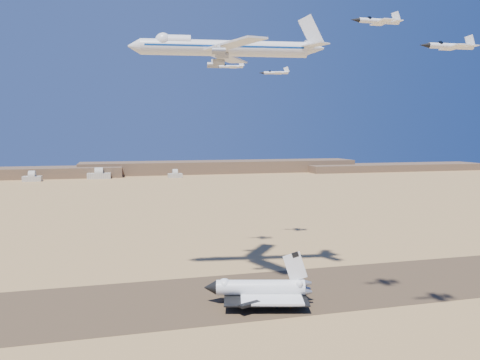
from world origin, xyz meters
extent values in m
plane|color=tan|center=(0.00, 0.00, 0.00)|extent=(1200.00, 1200.00, 0.00)
cube|color=brown|center=(0.00, 0.00, 0.03)|extent=(600.00, 50.00, 0.06)
cube|color=brown|center=(120.00, 540.00, 9.00)|extent=(420.00, 60.00, 18.00)
cube|color=brown|center=(400.00, 510.00, 5.50)|extent=(300.00, 60.00, 11.00)
cube|color=beige|center=(-140.00, 470.00, 3.25)|extent=(22.00, 14.00, 6.50)
cube|color=beige|center=(-60.00, 485.00, 3.75)|extent=(30.00, 15.00, 7.50)
cube|color=beige|center=(40.00, 475.00, 2.75)|extent=(19.00, 12.50, 5.50)
cylinder|color=white|center=(12.77, -9.86, 5.70)|extent=(30.76, 12.57, 5.32)
cone|color=black|center=(-3.99, -5.64, 5.70)|extent=(5.38, 5.94, 5.05)
sphere|color=white|center=(0.80, -6.85, 6.46)|extent=(4.94, 4.94, 4.94)
cube|color=white|center=(16.46, -10.79, 3.51)|extent=(25.82, 27.20, 0.85)
cube|color=black|center=(14.61, -10.32, 3.09)|extent=(33.18, 29.05, 0.47)
cube|color=white|center=(24.74, -12.87, 13.10)|extent=(8.70, 2.79, 10.94)
cylinder|color=gray|center=(0.80, -6.85, 1.52)|extent=(0.34, 0.34, 3.04)
cylinder|color=black|center=(0.80, -6.85, 0.52)|extent=(1.12, 0.67, 1.04)
cylinder|color=gray|center=(17.14, -15.85, 1.52)|extent=(0.34, 0.34, 3.04)
cylinder|color=black|center=(17.14, -15.85, 0.52)|extent=(1.12, 0.67, 1.04)
cylinder|color=gray|center=(19.46, -6.65, 1.52)|extent=(0.34, 0.34, 3.04)
cylinder|color=black|center=(19.46, -6.65, 0.52)|extent=(1.12, 0.67, 1.04)
cylinder|color=white|center=(5.49, 11.60, 91.11)|extent=(62.19, 14.12, 5.83)
cone|color=white|center=(-27.48, 16.08, 91.11)|extent=(5.30, 6.39, 5.83)
sphere|color=white|center=(-17.09, 14.67, 93.21)|extent=(6.02, 6.02, 6.02)
cube|color=white|center=(5.33, -3.10, 90.02)|extent=(17.16, 28.49, 0.64)
cube|color=white|center=(9.26, 25.80, 90.02)|extent=(22.63, 26.98, 0.64)
cube|color=white|center=(37.20, 1.31, 92.02)|extent=(8.44, 11.18, 0.46)
cube|color=white|center=(38.80, 13.05, 92.02)|extent=(10.10, 11.00, 0.46)
cube|color=white|center=(38.00, 7.18, 97.95)|extent=(10.38, 2.03, 13.03)
cylinder|color=gray|center=(2.58, 3.72, 87.29)|extent=(4.83, 2.96, 2.37)
cylinder|color=gray|center=(-0.33, -4.17, 87.29)|extent=(4.83, 2.96, 2.37)
cylinder|color=gray|center=(4.79, 19.97, 87.29)|extent=(4.83, 2.96, 2.37)
cylinder|color=gray|center=(4.08, 28.34, 87.29)|extent=(4.83, 2.96, 2.37)
imported|color=orange|center=(23.47, -16.22, 0.98)|extent=(0.51, 0.72, 1.84)
imported|color=orange|center=(20.72, -15.76, 0.97)|extent=(0.97, 0.99, 1.82)
imported|color=orange|center=(21.36, -17.64, 0.96)|extent=(0.94, 1.18, 1.79)
cylinder|color=white|center=(40.47, -36.95, 92.02)|extent=(12.54, 1.98, 1.46)
cone|color=black|center=(32.99, -36.64, 92.02)|extent=(2.76, 1.46, 1.35)
sphere|color=black|center=(37.36, -36.82, 92.54)|extent=(1.46, 1.46, 1.46)
cube|color=white|center=(41.51, -36.99, 91.81)|extent=(3.99, 8.47, 0.26)
cube|color=white|center=(45.67, -37.17, 92.02)|extent=(2.50, 5.29, 0.21)
cube|color=white|center=(45.88, -37.18, 93.47)|extent=(3.16, 0.39, 3.52)
cylinder|color=white|center=(52.39, -53.31, 82.53)|extent=(12.88, 2.40, 1.49)
cone|color=black|center=(44.73, -52.76, 82.53)|extent=(2.87, 1.58, 1.39)
sphere|color=black|center=(49.20, -53.08, 83.07)|extent=(1.49, 1.49, 1.49)
cube|color=white|center=(53.46, -53.38, 82.32)|extent=(4.33, 8.78, 0.27)
cube|color=white|center=(57.72, -53.68, 82.53)|extent=(2.72, 5.49, 0.21)
cube|color=white|center=(57.93, -53.70, 84.03)|extent=(3.24, 0.49, 3.61)
cylinder|color=white|center=(17.82, 53.66, 90.59)|extent=(11.18, 4.00, 1.31)
cone|color=black|center=(11.30, 55.30, 90.59)|extent=(2.65, 1.77, 1.21)
sphere|color=black|center=(15.10, 54.34, 91.06)|extent=(1.31, 1.31, 1.31)
cube|color=white|center=(18.72, 53.43, 90.40)|extent=(4.99, 8.04, 0.23)
cube|color=white|center=(22.34, 52.52, 90.59)|extent=(3.13, 5.03, 0.19)
cube|color=white|center=(22.52, 52.48, 91.90)|extent=(2.80, 0.91, 3.16)
cylinder|color=white|center=(45.67, 70.34, 90.73)|extent=(12.27, 5.16, 1.45)
cone|color=black|center=(38.57, 72.61, 90.73)|extent=(2.97, 2.10, 1.35)
sphere|color=black|center=(42.71, 71.29, 91.25)|extent=(1.45, 1.45, 1.45)
cube|color=white|center=(46.65, 70.03, 90.52)|extent=(5.97, 8.99, 0.26)
cube|color=white|center=(50.60, 68.77, 90.73)|extent=(3.74, 5.62, 0.21)
cube|color=white|center=(50.79, 68.70, 92.18)|extent=(3.06, 1.20, 3.50)
camera|label=1|loc=(-33.98, -162.26, 59.24)|focal=35.00mm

